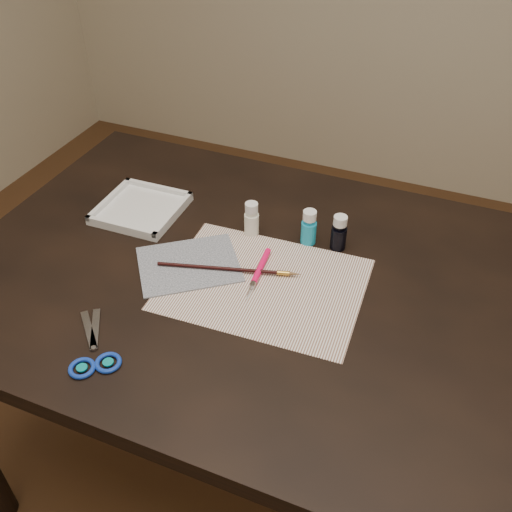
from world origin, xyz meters
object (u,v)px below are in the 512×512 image
at_px(canvas, 189,264).
at_px(paint_bottle_cyan, 309,227).
at_px(paint_bottle_white, 252,219).
at_px(paint_bottle_navy, 339,232).
at_px(scissors, 89,342).
at_px(palette_tray, 141,208).
at_px(paper, 264,284).

bearing_deg(canvas, paint_bottle_cyan, 39.71).
bearing_deg(paint_bottle_white, canvas, -117.05).
bearing_deg(paint_bottle_cyan, paint_bottle_navy, 5.03).
bearing_deg(scissors, palette_tray, -26.87).
distance_m(paper, palette_tray, 0.40).
xyz_separation_m(scissors, palette_tray, (-0.14, 0.41, 0.01)).
bearing_deg(scissors, canvas, -58.69).
relative_size(paint_bottle_white, scissors, 0.44).
distance_m(paper, canvas, 0.17).
relative_size(canvas, paint_bottle_white, 2.57).
height_order(paint_bottle_navy, palette_tray, paint_bottle_navy).
relative_size(paint_bottle_white, paint_bottle_navy, 0.98).
relative_size(paper, canvas, 1.92).
relative_size(paint_bottle_navy, palette_tray, 0.45).
height_order(canvas, paint_bottle_navy, paint_bottle_navy).
bearing_deg(scissors, paper, -85.92).
height_order(paint_bottle_cyan, paint_bottle_navy, same).
bearing_deg(canvas, scissors, -103.43).
distance_m(paint_bottle_navy, scissors, 0.58).
xyz_separation_m(paint_bottle_cyan, scissors, (-0.28, -0.45, -0.04)).
relative_size(paint_bottle_cyan, palette_tray, 0.45).
height_order(paper, palette_tray, palette_tray).
bearing_deg(paper, palette_tray, 160.71).
bearing_deg(paint_bottle_white, paper, -59.10).
relative_size(paint_bottle_cyan, paint_bottle_navy, 1.00).
relative_size(paint_bottle_cyan, scissors, 0.45).
bearing_deg(canvas, paint_bottle_white, 62.95).
distance_m(canvas, scissors, 0.28).
bearing_deg(scissors, paint_bottle_white, -63.98).
xyz_separation_m(paint_bottle_white, paint_bottle_cyan, (0.13, 0.02, 0.00)).
distance_m(paper, paint_bottle_white, 0.19).
xyz_separation_m(canvas, scissors, (-0.07, -0.27, 0.00)).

